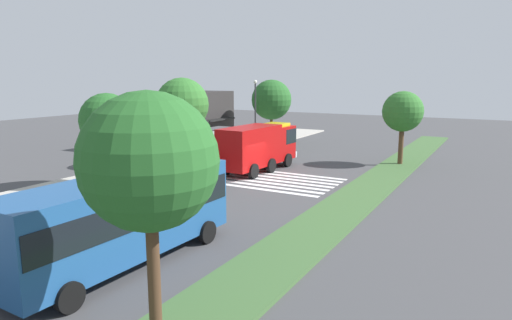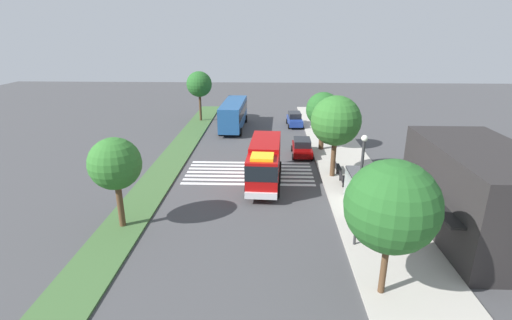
{
  "view_description": "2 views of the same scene",
  "coord_description": "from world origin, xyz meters",
  "px_view_note": "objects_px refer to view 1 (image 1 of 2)",
  "views": [
    {
      "loc": [
        -28.26,
        -15.43,
        7.2
      ],
      "look_at": [
        -0.05,
        0.29,
        1.32
      ],
      "focal_mm": 31.79,
      "sensor_mm": 36.0,
      "label": 1
    },
    {
      "loc": [
        31.88,
        1.72,
        12.52
      ],
      "look_at": [
        -0.22,
        0.6,
        1.24
      ],
      "focal_mm": 26.56,
      "sensor_mm": 36.0,
      "label": 2
    }
  ],
  "objects_px": {
    "fire_truck": "(260,145)",
    "median_tree_far_west": "(149,163)",
    "parked_car_mid": "(155,173)",
    "sidewalk_tree_far_west": "(107,121)",
    "sidewalk_tree_east": "(271,100)",
    "median_tree_west": "(403,112)",
    "transit_bus": "(124,213)",
    "bench_west_of_shelter": "(169,162)",
    "bus_stop_shelter": "(218,136)",
    "sidewalk_tree_west": "(182,105)",
    "street_lamp": "(255,109)",
    "bench_near_shelter": "(192,156)"
  },
  "relations": [
    {
      "from": "parked_car_mid",
      "to": "sidewalk_tree_east",
      "type": "distance_m",
      "value": 21.98
    },
    {
      "from": "median_tree_west",
      "to": "bench_west_of_shelter",
      "type": "bearing_deg",
      "value": 123.87
    },
    {
      "from": "transit_bus",
      "to": "median_tree_far_west",
      "type": "height_order",
      "value": "median_tree_far_west"
    },
    {
      "from": "parked_car_mid",
      "to": "sidewalk_tree_west",
      "type": "relative_size",
      "value": 0.6
    },
    {
      "from": "sidewalk_tree_east",
      "to": "parked_car_mid",
      "type": "bearing_deg",
      "value": -174.16
    },
    {
      "from": "parked_car_mid",
      "to": "transit_bus",
      "type": "distance_m",
      "value": 13.47
    },
    {
      "from": "fire_truck",
      "to": "street_lamp",
      "type": "distance_m",
      "value": 10.99
    },
    {
      "from": "bench_near_shelter",
      "to": "sidewalk_tree_east",
      "type": "xyz_separation_m",
      "value": [
        13.72,
        -0.59,
        4.22
      ]
    },
    {
      "from": "street_lamp",
      "to": "median_tree_far_west",
      "type": "relative_size",
      "value": 1.01
    },
    {
      "from": "street_lamp",
      "to": "sidewalk_tree_west",
      "type": "height_order",
      "value": "sidewalk_tree_west"
    },
    {
      "from": "transit_bus",
      "to": "bus_stop_shelter",
      "type": "xyz_separation_m",
      "value": [
        22.54,
        10.83,
        -0.19
      ]
    },
    {
      "from": "bus_stop_shelter",
      "to": "sidewalk_tree_west",
      "type": "distance_m",
      "value": 6.7
    },
    {
      "from": "median_tree_west",
      "to": "median_tree_far_west",
      "type": "bearing_deg",
      "value": 180.0
    },
    {
      "from": "parked_car_mid",
      "to": "sidewalk_tree_west",
      "type": "height_order",
      "value": "sidewalk_tree_west"
    },
    {
      "from": "sidewalk_tree_far_west",
      "to": "sidewalk_tree_west",
      "type": "distance_m",
      "value": 7.84
    },
    {
      "from": "bench_west_of_shelter",
      "to": "street_lamp",
      "type": "relative_size",
      "value": 0.23
    },
    {
      "from": "transit_bus",
      "to": "sidewalk_tree_east",
      "type": "height_order",
      "value": "sidewalk_tree_east"
    },
    {
      "from": "parked_car_mid",
      "to": "sidewalk_tree_east",
      "type": "xyz_separation_m",
      "value": [
        21.51,
        2.2,
        3.94
      ]
    },
    {
      "from": "parked_car_mid",
      "to": "bus_stop_shelter",
      "type": "bearing_deg",
      "value": 14.29
    },
    {
      "from": "fire_truck",
      "to": "median_tree_west",
      "type": "height_order",
      "value": "median_tree_west"
    },
    {
      "from": "median_tree_far_west",
      "to": "median_tree_west",
      "type": "distance_m",
      "value": 30.06
    },
    {
      "from": "sidewalk_tree_far_west",
      "to": "median_tree_far_west",
      "type": "height_order",
      "value": "median_tree_far_west"
    },
    {
      "from": "parked_car_mid",
      "to": "transit_bus",
      "type": "height_order",
      "value": "transit_bus"
    },
    {
      "from": "sidewalk_tree_far_west",
      "to": "sidewalk_tree_west",
      "type": "xyz_separation_m",
      "value": [
        7.81,
        0.0,
        0.67
      ]
    },
    {
      "from": "bench_west_of_shelter",
      "to": "sidewalk_tree_east",
      "type": "relative_size",
      "value": 0.23
    },
    {
      "from": "transit_bus",
      "to": "street_lamp",
      "type": "height_order",
      "value": "street_lamp"
    },
    {
      "from": "fire_truck",
      "to": "sidewalk_tree_west",
      "type": "bearing_deg",
      "value": 111.43
    },
    {
      "from": "bus_stop_shelter",
      "to": "bench_west_of_shelter",
      "type": "height_order",
      "value": "bus_stop_shelter"
    },
    {
      "from": "bench_west_of_shelter",
      "to": "median_tree_far_west",
      "type": "height_order",
      "value": "median_tree_far_west"
    },
    {
      "from": "fire_truck",
      "to": "bench_west_of_shelter",
      "type": "bearing_deg",
      "value": 118.68
    },
    {
      "from": "sidewalk_tree_far_west",
      "to": "sidewalk_tree_east",
      "type": "distance_m",
      "value": 23.4
    },
    {
      "from": "bench_west_of_shelter",
      "to": "fire_truck",
      "type": "bearing_deg",
      "value": -64.21
    },
    {
      "from": "fire_truck",
      "to": "median_tree_far_west",
      "type": "bearing_deg",
      "value": -154.84
    },
    {
      "from": "transit_bus",
      "to": "sidewalk_tree_west",
      "type": "height_order",
      "value": "sidewalk_tree_west"
    },
    {
      "from": "street_lamp",
      "to": "sidewalk_tree_far_west",
      "type": "xyz_separation_m",
      "value": [
        -19.05,
        0.4,
        0.27
      ]
    },
    {
      "from": "bus_stop_shelter",
      "to": "sidewalk_tree_west",
      "type": "height_order",
      "value": "sidewalk_tree_west"
    },
    {
      "from": "street_lamp",
      "to": "sidewalk_tree_east",
      "type": "height_order",
      "value": "sidewalk_tree_east"
    },
    {
      "from": "parked_car_mid",
      "to": "sidewalk_tree_far_west",
      "type": "distance_m",
      "value": 4.56
    },
    {
      "from": "fire_truck",
      "to": "parked_car_mid",
      "type": "relative_size",
      "value": 1.98
    },
    {
      "from": "bench_west_of_shelter",
      "to": "sidewalk_tree_far_west",
      "type": "xyz_separation_m",
      "value": [
        -6.65,
        -0.59,
        3.81
      ]
    },
    {
      "from": "street_lamp",
      "to": "median_tree_far_west",
      "type": "height_order",
      "value": "street_lamp"
    },
    {
      "from": "parked_car_mid",
      "to": "sidewalk_tree_east",
      "type": "relative_size",
      "value": 0.62
    },
    {
      "from": "bench_west_of_shelter",
      "to": "sidewalk_tree_far_west",
      "type": "height_order",
      "value": "sidewalk_tree_far_west"
    },
    {
      "from": "fire_truck",
      "to": "bench_west_of_shelter",
      "type": "relative_size",
      "value": 5.27
    },
    {
      "from": "sidewalk_tree_east",
      "to": "median_tree_west",
      "type": "bearing_deg",
      "value": -111.94
    },
    {
      "from": "fire_truck",
      "to": "transit_bus",
      "type": "xyz_separation_m",
      "value": [
        -18.68,
        -4.26,
        0.07
      ]
    },
    {
      "from": "fire_truck",
      "to": "median_tree_west",
      "type": "bearing_deg",
      "value": -48.3
    },
    {
      "from": "fire_truck",
      "to": "bus_stop_shelter",
      "type": "distance_m",
      "value": 7.63
    },
    {
      "from": "median_tree_west",
      "to": "sidewalk_tree_far_west",
      "type": "bearing_deg",
      "value": 138.58
    },
    {
      "from": "parked_car_mid",
      "to": "bus_stop_shelter",
      "type": "relative_size",
      "value": 1.22
    }
  ]
}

